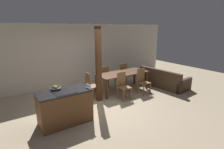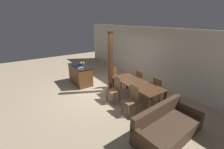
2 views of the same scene
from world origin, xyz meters
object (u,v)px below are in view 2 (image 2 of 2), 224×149
Objects in this scene: dining_chair_near_left at (115,89)px; dining_chair_far_right at (158,89)px; wine_glass_middle at (81,67)px; timber_post at (111,63)px; couch at (167,127)px; wine_glass_far at (83,67)px; fruit_bowl at (82,63)px; dining_table at (137,85)px; dining_chair_head_end at (115,78)px; wine_glass_near at (79,68)px; dining_chair_near_right at (131,99)px; kitchen_island at (80,75)px; dining_chair_far_left at (140,81)px.

dining_chair_near_left and dining_chair_far_right have the same top height.
timber_post is at bearing 47.90° from wine_glass_middle.
wine_glass_far is at bearing 94.75° from couch.
dining_chair_far_right is (2.68, 1.91, -0.53)m from wine_glass_far.
wine_glass_middle reaches higher than dining_chair_far_right.
dining_table is (2.97, 0.92, -0.30)m from fruit_bowl.
dining_chair_near_left and dining_chair_head_end have the same top height.
wine_glass_middle is at bearing 90.00° from wine_glass_near.
dining_chair_far_right is (0.00, 1.36, 0.00)m from dining_chair_near_right.
dining_chair_near_left is at bearing -23.10° from timber_post.
timber_post reaches higher than wine_glass_far.
dining_chair_far_left is (2.34, 1.80, 0.05)m from kitchen_island.
couch is (1.88, -0.58, -0.42)m from dining_table.
timber_post is (-1.30, -0.33, 0.61)m from dining_table.
wine_glass_middle and wine_glass_far have the same top height.
wine_glass_near is at bearing -90.00° from wine_glass_far.
couch is (2.36, 0.10, -0.25)m from dining_chair_near_left.
timber_post is at bearing 19.41° from fruit_bowl.
wine_glass_middle reaches higher than dining_chair_head_end.
dining_chair_near_right is 1.67m from dining_chair_far_left.
fruit_bowl is 0.28× the size of dining_chair_far_left.
kitchen_island is 1.43× the size of dining_chair_far_left.
wine_glass_middle reaches higher than fruit_bowl.
dining_chair_near_left is (2.34, 0.44, 0.05)m from kitchen_island.
wine_glass_far reaches higher than dining_chair_far_right.
dining_chair_head_end is (-0.97, 0.68, 0.00)m from dining_chair_near_left.
dining_chair_head_end is at bearing 34.98° from dining_chair_far_left.
timber_post is (-3.18, 0.25, 1.04)m from couch.
wine_glass_near is 1.00× the size of wine_glass_middle.
dining_chair_far_left reaches higher than dining_table.
dining_table is 2.18× the size of dining_chair_far_right.
dining_chair_near_left is 0.47× the size of couch.
wine_glass_middle is 4.21m from couch.
kitchen_island is 1.43× the size of dining_chair_near_right.
couch is at bearing 3.99° from dining_chair_near_right.
dining_chair_near_left is (-0.49, -0.68, -0.17)m from dining_table.
fruit_bowl is 0.28× the size of dining_chair_near_left.
wine_glass_far reaches higher than dining_chair_near_left.
wine_glass_near reaches higher than dining_chair_head_end.
dining_table is 2.18× the size of dining_chair_far_left.
wine_glass_middle is 0.14× the size of dining_chair_far_right.
timber_post is (1.52, 0.79, 0.83)m from kitchen_island.
wine_glass_middle is 0.09m from wine_glass_far.
wine_glass_far reaches higher than dining_chair_head_end.
wine_glass_middle is at bearing -159.51° from dining_chair_near_left.
wine_glass_far is 0.14× the size of dining_chair_head_end.
dining_chair_head_end is 0.38× the size of timber_post.
kitchen_island is 1.77m from dining_chair_head_end.
fruit_bowl is at bearing 147.85° from wine_glass_near.
dining_chair_far_right is at bearing 35.48° from wine_glass_far.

